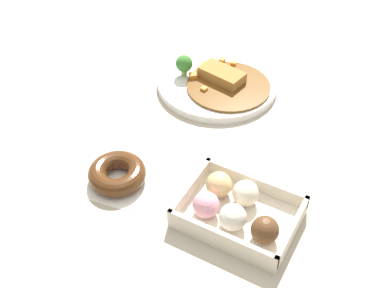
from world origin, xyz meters
TOP-DOWN VIEW (x-y plane):
  - ground_plane at (0.00, 0.00)m, footprint 1.60×1.60m
  - curry_plate at (-0.03, 0.14)m, footprint 0.28×0.28m
  - donut_box at (0.18, -0.20)m, footprint 0.20×0.15m
  - chocolate_ring_donut at (-0.06, -0.22)m, footprint 0.14×0.14m

SIDE VIEW (x-z plane):
  - ground_plane at x=0.00m, z-range 0.00..0.00m
  - curry_plate at x=-0.03m, z-range -0.02..0.05m
  - chocolate_ring_donut at x=-0.06m, z-range 0.00..0.04m
  - donut_box at x=0.18m, z-range -0.01..0.05m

